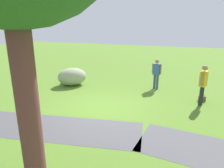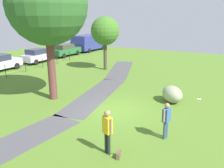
# 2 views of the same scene
# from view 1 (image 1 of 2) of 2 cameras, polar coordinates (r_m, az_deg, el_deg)

# --- Properties ---
(ground_plane) EXTENTS (48.00, 48.00, 0.00)m
(ground_plane) POSITION_cam_1_polar(r_m,az_deg,el_deg) (8.94, -2.75, -6.71)
(ground_plane) COLOR #537928
(footpath_segment_mid) EXTENTS (8.19, 3.13, 0.01)m
(footpath_segment_mid) POSITION_cam_1_polar(r_m,az_deg,el_deg) (8.14, -21.74, -10.42)
(footpath_segment_mid) COLOR #4E4C50
(footpath_segment_mid) RESTS_ON ground
(lawn_boulder) EXTENTS (1.95, 1.89, 1.01)m
(lawn_boulder) POSITION_cam_1_polar(r_m,az_deg,el_deg) (12.18, -10.82, 1.97)
(lawn_boulder) COLOR #949D7B
(lawn_boulder) RESTS_ON ground
(woman_with_handbag) EXTENTS (0.36, 0.49, 1.79)m
(woman_with_handbag) POSITION_cam_1_polar(r_m,az_deg,el_deg) (9.77, 23.58, 0.47)
(woman_with_handbag) COLOR #212A25
(woman_with_handbag) RESTS_ON ground
(man_near_boulder) EXTENTS (0.51, 0.31, 1.63)m
(man_near_boulder) POSITION_cam_1_polar(r_m,az_deg,el_deg) (11.45, 12.04, 3.21)
(man_near_boulder) COLOR #38506B
(man_near_boulder) RESTS_ON ground
(handbag_on_grass) EXTENTS (0.34, 0.33, 0.31)m
(handbag_on_grass) POSITION_cam_1_polar(r_m,az_deg,el_deg) (10.55, 23.34, -3.55)
(handbag_on_grass) COLOR brown
(handbag_on_grass) RESTS_ON ground
(backpack_by_boulder) EXTENTS (0.34, 0.34, 0.40)m
(backpack_by_boulder) POSITION_cam_1_polar(r_m,az_deg,el_deg) (12.82, -12.50, 1.18)
(backpack_by_boulder) COLOR maroon
(backpack_by_boulder) RESTS_ON ground
(frisbee_on_grass) EXTENTS (0.27, 0.27, 0.02)m
(frisbee_on_grass) POSITION_cam_1_polar(r_m,az_deg,el_deg) (14.13, -12.48, 1.86)
(frisbee_on_grass) COLOR white
(frisbee_on_grass) RESTS_ON ground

